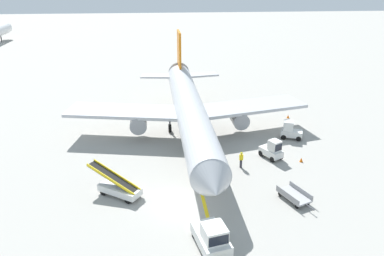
{
  "coord_description": "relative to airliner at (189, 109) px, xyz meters",
  "views": [
    {
      "loc": [
        -1.4,
        -26.26,
        18.07
      ],
      "look_at": [
        1.69,
        9.98,
        2.5
      ],
      "focal_mm": 34.68,
      "sensor_mm": 36.0,
      "label": 1
    }
  ],
  "objects": [
    {
      "name": "ground_plane",
      "position": [
        -1.67,
        -13.53,
        -3.42
      ],
      "size": [
        300.0,
        300.0,
        0.0
      ],
      "primitive_type": "plane",
      "color": "#9E9B93"
    },
    {
      "name": "pushback_tug",
      "position": [
        0.06,
        -19.34,
        -2.42
      ],
      "size": [
        2.67,
        3.94,
        2.2
      ],
      "color": "silver",
      "rests_on": "ground"
    },
    {
      "name": "safety_cone_wingtip_left",
      "position": [
        -0.21,
        -4.27,
        -3.2
      ],
      "size": [
        0.36,
        0.36,
        0.44
      ],
      "primitive_type": "cone",
      "color": "orange",
      "rests_on": "ground"
    },
    {
      "name": "safety_cone_nose_right",
      "position": [
        10.88,
        -7.41,
        -3.2
      ],
      "size": [
        0.36,
        0.36,
        0.44
      ],
      "primitive_type": "cone",
      "color": "orange",
      "rests_on": "ground"
    },
    {
      "name": "safety_cone_nose_left",
      "position": [
        1.64,
        -0.16,
        -3.2
      ],
      "size": [
        0.36,
        0.36,
        0.44
      ],
      "primitive_type": "cone",
      "color": "orange",
      "rests_on": "ground"
    },
    {
      "name": "baggage_tug_near_wing",
      "position": [
        8.1,
        -6.36,
        -2.49
      ],
      "size": [
        2.3,
        2.73,
        2.1
      ],
      "color": "silver",
      "rests_on": "ground"
    },
    {
      "name": "airliner",
      "position": [
        0.0,
        0.0,
        0.0
      ],
      "size": [
        28.6,
        35.28,
        10.1
      ],
      "color": "#B2B5BA",
      "rests_on": "ground"
    },
    {
      "name": "baggage_tug_by_cargo_door",
      "position": [
        11.59,
        -1.7,
        -2.49
      ],
      "size": [
        2.7,
        2.04,
        2.1
      ],
      "color": "silver",
      "rests_on": "ground"
    },
    {
      "name": "baggage_cart_loaded",
      "position": [
        7.81,
        -14.03,
        -2.95
      ],
      "size": [
        2.54,
        3.77,
        0.94
      ],
      "color": "#A5A5A8",
      "rests_on": "ground"
    },
    {
      "name": "taxi_line_yellow",
      "position": [
        0.02,
        -8.53,
        -3.41
      ],
      "size": [
        2.64,
        79.97,
        0.01
      ],
      "primitive_type": "cube",
      "rotation": [
        0.0,
        0.0,
        0.03
      ],
      "color": "yellow",
      "rests_on": "ground"
    },
    {
      "name": "belt_loader_forward_hold",
      "position": [
        -7.07,
        -11.97,
        -2.64
      ],
      "size": [
        4.88,
        3.76,
        2.59
      ],
      "color": "silver",
      "rests_on": "ground"
    },
    {
      "name": "safety_cone_wingtip_right",
      "position": [
        13.45,
        4.54,
        -3.2
      ],
      "size": [
        0.36,
        0.36,
        0.44
      ],
      "primitive_type": "cone",
      "color": "orange",
      "rests_on": "ground"
    },
    {
      "name": "ground_crew_marshaller",
      "position": [
        4.49,
        -8.04,
        -2.51
      ],
      "size": [
        0.36,
        0.24,
        1.7
      ],
      "color": "#26262D",
      "rests_on": "ground"
    }
  ]
}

